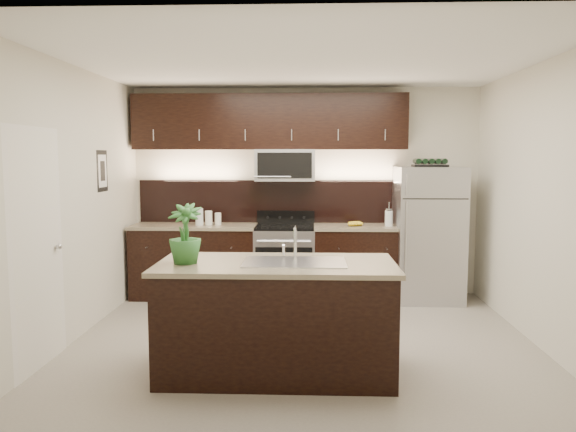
{
  "coord_description": "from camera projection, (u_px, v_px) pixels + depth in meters",
  "views": [
    {
      "loc": [
        0.07,
        -5.41,
        1.8
      ],
      "look_at": [
        -0.17,
        0.55,
        1.18
      ],
      "focal_mm": 35.0,
      "sensor_mm": 36.0,
      "label": 1
    }
  ],
  "objects": [
    {
      "name": "plant",
      "position": [
        185.0,
        234.0,
        4.56
      ],
      "size": [
        0.29,
        0.29,
        0.49
      ],
      "primitive_type": "imported",
      "rotation": [
        0.0,
        0.0,
        -0.06
      ],
      "color": "#296428",
      "rests_on": "island"
    },
    {
      "name": "counter_run",
      "position": [
        269.0,
        261.0,
        7.21
      ],
      "size": [
        3.51,
        0.65,
        0.94
      ],
      "color": "black",
      "rests_on": "ground"
    },
    {
      "name": "french_press",
      "position": [
        389.0,
        217.0,
        7.04
      ],
      "size": [
        0.1,
        0.1,
        0.29
      ],
      "rotation": [
        0.0,
        0.0,
        -0.15
      ],
      "color": "silver",
      "rests_on": "counter_run"
    },
    {
      "name": "bananas",
      "position": [
        350.0,
        224.0,
        7.04
      ],
      "size": [
        0.25,
        0.22,
        0.06
      ],
      "primitive_type": "ellipsoid",
      "rotation": [
        0.0,
        0.0,
        0.38
      ],
      "color": "gold",
      "rests_on": "counter_run"
    },
    {
      "name": "ground",
      "position": [
        303.0,
        340.0,
        5.56
      ],
      "size": [
        4.5,
        4.5,
        0.0
      ],
      "primitive_type": "plane",
      "color": "gray",
      "rests_on": "ground"
    },
    {
      "name": "island",
      "position": [
        277.0,
        318.0,
        4.67
      ],
      "size": [
        1.96,
        0.96,
        0.94
      ],
      "color": "black",
      "rests_on": "ground"
    },
    {
      "name": "refrigerator",
      "position": [
        428.0,
        234.0,
        7.03
      ],
      "size": [
        0.81,
        0.73,
        1.68
      ],
      "primitive_type": "cube",
      "color": "#B2B2B7",
      "rests_on": "ground"
    },
    {
      "name": "sink_faucet",
      "position": [
        295.0,
        260.0,
        4.62
      ],
      "size": [
        0.84,
        0.5,
        0.28
      ],
      "color": "silver",
      "rests_on": "island"
    },
    {
      "name": "upper_fixtures",
      "position": [
        271.0,
        131.0,
        7.18
      ],
      "size": [
        3.49,
        0.4,
        1.66
      ],
      "color": "black",
      "rests_on": "counter_run"
    },
    {
      "name": "wine_rack",
      "position": [
        430.0,
        163.0,
        6.94
      ],
      "size": [
        0.42,
        0.26,
        0.1
      ],
      "color": "black",
      "rests_on": "refrigerator"
    },
    {
      "name": "room_walls",
      "position": [
        291.0,
        168.0,
        5.35
      ],
      "size": [
        4.52,
        4.02,
        2.71
      ],
      "color": "beige",
      "rests_on": "ground"
    },
    {
      "name": "canisters",
      "position": [
        206.0,
        218.0,
        7.15
      ],
      "size": [
        0.32,
        0.13,
        0.22
      ],
      "rotation": [
        0.0,
        0.0,
        0.16
      ],
      "color": "silver",
      "rests_on": "counter_run"
    }
  ]
}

